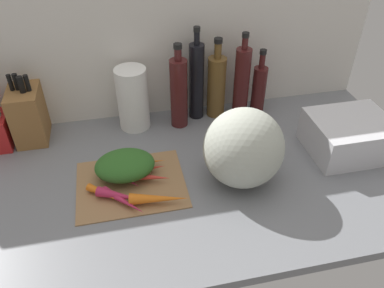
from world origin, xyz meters
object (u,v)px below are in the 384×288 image
Objects in this scene: bottle_2 at (216,86)px; bottle_4 at (259,89)px; carrot_0 at (123,201)px; bottle_1 at (196,81)px; carrot_1 at (123,177)px; carrot_2 at (122,196)px; carrot_4 at (159,199)px; winter_squash at (244,148)px; dish_rack at (348,135)px; cutting_board at (131,184)px; paper_towel_roll at (133,99)px; carrot_7 at (107,195)px; bottle_3 at (242,82)px; carrot_5 at (142,169)px; carrot_3 at (140,163)px; bottle_0 at (179,92)px; knife_block at (29,113)px; carrot_6 at (145,177)px.

bottle_4 is at bearing -6.67° from bottle_2.
bottle_1 reaches higher than carrot_0.
carrot_1 is 8.41cm from carrot_2.
bottle_1 is (20.59, 43.01, 12.27)cm from carrot_4.
dish_rack is at bearing 9.81° from winter_squash.
carrot_0 is at bearing -173.96° from winter_squash.
paper_towel_roll is (4.47, 31.20, 10.95)cm from cutting_board.
carrot_0 is at bearing -39.00° from carrot_7.
bottle_3 is at bearing 39.71° from carrot_0.
carrot_0 is 0.48× the size of bottle_3.
bottle_2 is at bearing 42.75° from carrot_5.
carrot_7 is 41.50cm from winter_squash.
bottle_4 is at bearing 3.25° from bottle_3.
carrot_3 is 0.50× the size of bottle_3.
carrot_3 is at bearing 67.90° from carrot_0.
bottle_3 is at bearing 31.99° from carrot_1.
dish_rack is (44.41, -30.75, -8.78)cm from bottle_1.
bottle_0 is at bearing 50.24° from carrot_1.
cutting_board is 8.38cm from carrot_3.
carrot_1 is at bearing 53.00° from carrot_7.
carrot_3 is 17.85cm from carrot_4.
knife_block is 66.03cm from bottle_2.
carrot_3 is (6.67, 14.13, -0.39)cm from carrot_2.
bottle_1 is 1.07× the size of bottle_3.
carrot_5 is 49.34cm from bottle_3.
knife_block reaches higher than carrot_1.
knife_block is at bearing 134.02° from cutting_board.
carrot_0 and carrot_7 have the same top height.
paper_towel_roll is (6.63, 29.57, 9.26)cm from carrot_1.
winter_squash reaches higher than carrot_3.
carrot_4 is 0.73× the size of paper_towel_roll.
carrot_4 is at bearing -77.15° from carrot_5.
carrot_7 is 0.40× the size of bottle_1.
knife_block is at bearing -179.04° from bottle_1.
bottle_0 reaches higher than paper_towel_roll.
cutting_board is at bearing -130.08° from bottle_1.
dish_rack reaches higher than carrot_2.
carrot_6 reaches higher than carrot_2.
carrot_0 is 1.11× the size of carrot_7.
carrot_0 is 49.71cm from knife_block.
bottle_2 is 1.19× the size of bottle_4.
carrot_7 is 44.51cm from knife_block.
carrot_4 is 60.48cm from bottle_4.
bottle_0 reaches higher than cutting_board.
paper_towel_roll is at bearing -175.78° from bottle_1.
carrot_7 is (-4.29, 3.47, -0.05)cm from carrot_0.
bottle_2 is (37.28, 31.02, 10.09)cm from carrot_1.
dish_rack is at bearing -27.30° from bottle_0.
carrot_1 is at bearing -160.26° from carrot_5.
carrot_5 is 0.45× the size of bottle_3.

